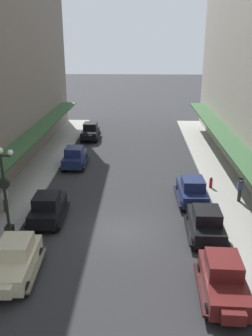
% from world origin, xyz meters
% --- Properties ---
extents(ground_plane, '(200.00, 200.00, 0.00)m').
position_xyz_m(ground_plane, '(0.00, 0.00, 0.00)').
color(ground_plane, '#2D2D30').
extents(sidewalk_right, '(3.00, 60.00, 0.15)m').
position_xyz_m(sidewalk_right, '(7.50, 0.00, 0.07)').
color(sidewalk_right, '#A8A59E').
rests_on(sidewalk_right, ground).
extents(parked_car_0, '(2.25, 4.30, 1.84)m').
position_xyz_m(parked_car_0, '(4.68, -5.56, 0.94)').
color(parked_car_0, '#591919').
rests_on(parked_car_0, ground).
extents(parked_car_1, '(2.29, 4.31, 1.84)m').
position_xyz_m(parked_car_1, '(-4.78, -4.50, 0.94)').
color(parked_car_1, beige).
rests_on(parked_car_1, ground).
extents(parked_car_2, '(2.17, 4.27, 1.84)m').
position_xyz_m(parked_car_2, '(-4.73, 11.22, 0.94)').
color(parked_car_2, '#19234C').
rests_on(parked_car_2, ground).
extents(parked_car_3, '(2.24, 4.30, 1.84)m').
position_xyz_m(parked_car_3, '(-4.62, 1.09, 0.94)').
color(parked_car_3, black).
rests_on(parked_car_3, ground).
extents(parked_car_4, '(2.22, 4.29, 1.84)m').
position_xyz_m(parked_car_4, '(4.61, 4.16, 0.94)').
color(parked_car_4, '#19234C').
rests_on(parked_car_4, ground).
extents(parked_car_5, '(2.15, 4.26, 1.84)m').
position_xyz_m(parked_car_5, '(-4.59, 20.47, 0.94)').
color(parked_car_5, black).
rests_on(parked_car_5, ground).
extents(parked_car_6, '(2.20, 4.28, 1.84)m').
position_xyz_m(parked_car_6, '(4.77, -0.48, 0.94)').
color(parked_car_6, black).
rests_on(parked_car_6, ground).
extents(lamp_post_with_clock, '(1.42, 0.44, 5.16)m').
position_xyz_m(lamp_post_with_clock, '(-6.40, -0.82, 2.99)').
color(lamp_post_with_clock, black).
rests_on(lamp_post_with_clock, sidewalk_left).
extents(fire_hydrant, '(0.24, 0.24, 0.82)m').
position_xyz_m(fire_hydrant, '(6.35, 6.52, 0.56)').
color(fire_hydrant, '#B21E19').
rests_on(fire_hydrant, sidewalk_right).
extents(pedestrian_0, '(0.36, 0.24, 1.64)m').
position_xyz_m(pedestrian_0, '(-7.63, 1.98, 0.99)').
color(pedestrian_0, '#4C4238').
rests_on(pedestrian_0, sidewalk_left).
extents(pedestrian_1, '(0.36, 0.28, 1.67)m').
position_xyz_m(pedestrian_1, '(7.85, 4.17, 1.01)').
color(pedestrian_1, '#2D2D33').
rests_on(pedestrian_1, sidewalk_right).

